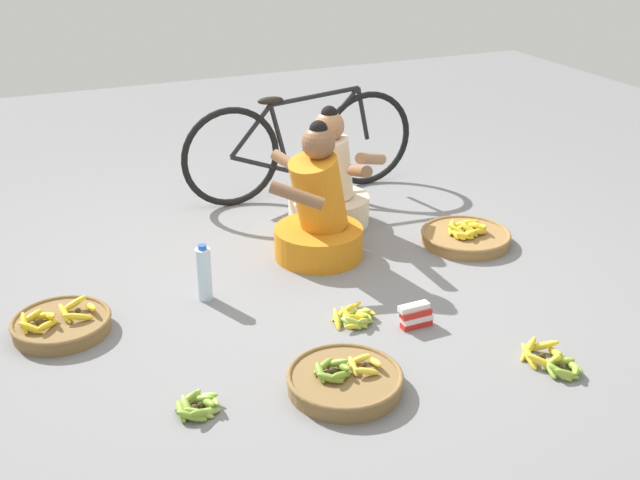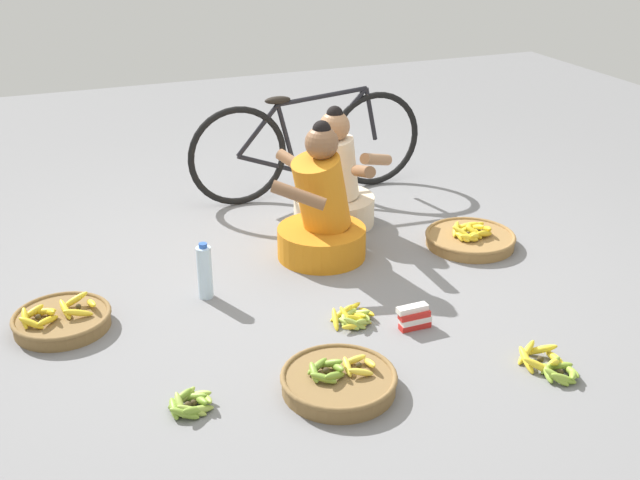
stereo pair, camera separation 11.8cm
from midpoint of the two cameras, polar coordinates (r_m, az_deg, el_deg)
name	(u,v)px [view 1 (the left image)]	position (r m, az deg, el deg)	size (l,w,h in m)	color
ground_plane	(306,284)	(4.37, -1.82, -3.19)	(10.00, 10.00, 0.00)	slate
vendor_woman_front	(319,215)	(4.58, -0.82, 1.84)	(0.69, 0.56, 0.83)	orange
vendor_woman_behind	(329,187)	(5.05, -0.02, 3.83)	(0.75, 0.52, 0.77)	beige
bicycle_leaning	(301,146)	(5.50, -2.00, 6.80)	(1.70, 0.08, 0.73)	black
banana_basket_near_vendor	(61,324)	(4.12, -18.91, -5.71)	(0.48, 0.48, 0.14)	brown
banana_basket_front_right	(345,380)	(3.49, 0.80, -10.05)	(0.51, 0.51, 0.14)	brown
banana_basket_back_left	(466,236)	(4.90, 9.75, 0.27)	(0.55, 0.55, 0.15)	olive
loose_bananas_front_left	(355,317)	(3.99, 1.65, -5.58)	(0.24, 0.22, 0.09)	#9EB747
loose_bananas_back_center	(197,406)	(3.42, -9.81, -11.70)	(0.22, 0.20, 0.08)	olive
loose_bananas_front_center	(552,361)	(3.79, 15.51, -8.36)	(0.23, 0.33, 0.10)	yellow
water_bottle	(204,274)	(4.20, -9.14, -2.40)	(0.08, 0.08, 0.31)	silver
packet_carton_stack	(416,316)	(3.96, 6.05, -5.45)	(0.18, 0.07, 0.12)	red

